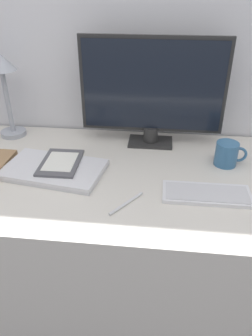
% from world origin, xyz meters
% --- Properties ---
extents(wall_back, '(3.60, 0.05, 2.40)m').
position_xyz_m(wall_back, '(0.00, 0.58, 1.20)').
color(wall_back, silver).
rests_on(wall_back, ground_plane).
extents(desk, '(1.27, 0.72, 0.75)m').
position_xyz_m(desk, '(0.00, 0.18, 0.38)').
color(desk, beige).
rests_on(desk, ground_plane).
extents(monitor, '(0.56, 0.11, 0.42)m').
position_xyz_m(monitor, '(0.10, 0.43, 0.97)').
color(monitor, '#262626').
rests_on(monitor, desk).
extents(keyboard, '(0.28, 0.12, 0.01)m').
position_xyz_m(keyboard, '(0.29, 0.07, 0.76)').
color(keyboard, silver).
rests_on(keyboard, desk).
extents(laptop, '(0.37, 0.26, 0.02)m').
position_xyz_m(laptop, '(-0.23, 0.16, 0.76)').
color(laptop, '#BCBCC1').
rests_on(laptop, desk).
extents(ereader, '(0.14, 0.20, 0.01)m').
position_xyz_m(ereader, '(-0.21, 0.18, 0.78)').
color(ereader, '#4C4C51').
rests_on(ereader, laptop).
extents(desk_lamp, '(0.12, 0.12, 0.35)m').
position_xyz_m(desk_lamp, '(-0.50, 0.45, 1.00)').
color(desk_lamp, '#999EA8').
rests_on(desk_lamp, desk).
extents(coffee_mug, '(0.12, 0.08, 0.09)m').
position_xyz_m(coffee_mug, '(0.38, 0.28, 0.79)').
color(coffee_mug, '#336089').
rests_on(coffee_mug, desk).
extents(pen, '(0.09, 0.12, 0.01)m').
position_xyz_m(pen, '(0.04, -0.00, 0.75)').
color(pen, silver).
rests_on(pen, desk).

